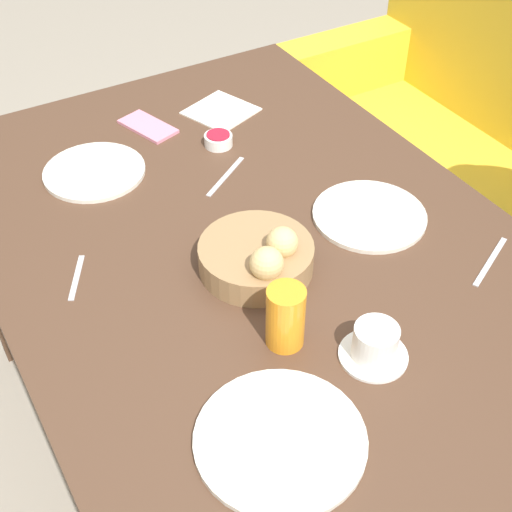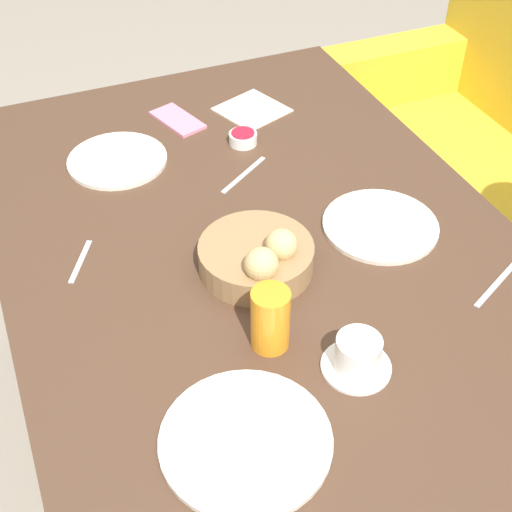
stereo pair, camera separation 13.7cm
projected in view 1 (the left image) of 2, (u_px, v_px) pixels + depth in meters
ground_plane at (254, 454)px, 1.97m from camera, size 10.00×10.00×0.00m
dining_table at (254, 272)px, 1.51m from camera, size 1.51×1.03×0.78m
bread_basket at (259, 256)px, 1.37m from camera, size 0.22×0.22×0.11m
plate_near_left at (94, 172)px, 1.63m from camera, size 0.23×0.23×0.01m
plate_near_right at (280, 440)px, 1.09m from camera, size 0.27×0.27×0.01m
plate_far_center at (369, 215)px, 1.51m from camera, size 0.24×0.24×0.01m
juice_glass at (285, 317)px, 1.21m from camera, size 0.07×0.07×0.12m
coffee_cup at (375, 345)px, 1.20m from camera, size 0.12×0.12×0.07m
jam_bowl_berry at (218, 140)px, 1.71m from camera, size 0.07×0.07×0.03m
fork_silver at (490, 261)px, 1.40m from camera, size 0.08×0.15×0.00m
knife_silver at (226, 176)px, 1.62m from camera, size 0.10×0.14×0.00m
spoon_coffee at (77, 277)px, 1.37m from camera, size 0.11×0.07×0.00m
napkin at (221, 111)px, 1.83m from camera, size 0.20×0.20×0.00m
cell_phone at (148, 126)px, 1.77m from camera, size 0.17×0.12×0.01m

